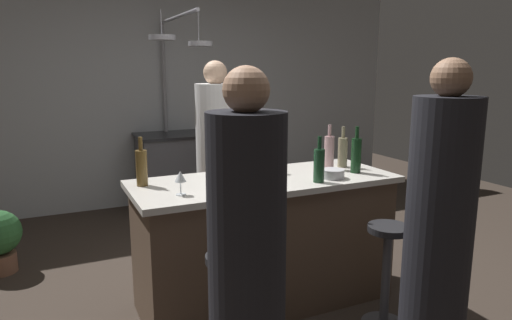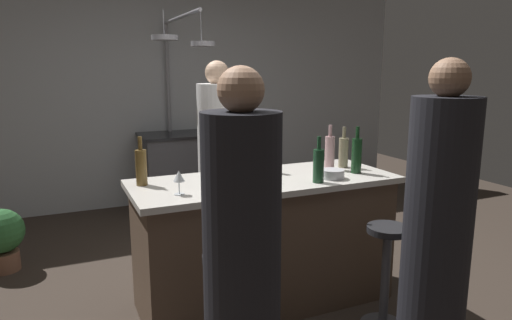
# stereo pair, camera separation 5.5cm
# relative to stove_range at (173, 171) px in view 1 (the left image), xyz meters

# --- Properties ---
(ground_plane) EXTENTS (9.00, 9.00, 0.00)m
(ground_plane) POSITION_rel_stove_range_xyz_m (0.00, -2.45, -0.45)
(ground_plane) COLOR #382D26
(back_wall) EXTENTS (6.40, 0.16, 2.60)m
(back_wall) POSITION_rel_stove_range_xyz_m (0.00, 0.40, 0.85)
(back_wall) COLOR #B2B7BC
(back_wall) RESTS_ON ground_plane
(kitchen_island) EXTENTS (1.80, 0.72, 0.90)m
(kitchen_island) POSITION_rel_stove_range_xyz_m (0.00, -2.45, 0.01)
(kitchen_island) COLOR brown
(kitchen_island) RESTS_ON ground_plane
(stove_range) EXTENTS (0.80, 0.64, 0.89)m
(stove_range) POSITION_rel_stove_range_xyz_m (0.00, 0.00, 0.00)
(stove_range) COLOR #47474C
(stove_range) RESTS_ON ground_plane
(chef) EXTENTS (0.36, 0.36, 1.70)m
(chef) POSITION_rel_stove_range_xyz_m (0.03, -1.42, 0.34)
(chef) COLOR white
(chef) RESTS_ON ground_plane
(bar_stool_right) EXTENTS (0.28, 0.28, 0.68)m
(bar_stool_right) POSITION_rel_stove_range_xyz_m (0.55, -3.07, -0.07)
(bar_stool_right) COLOR #4C4C51
(bar_stool_right) RESTS_ON ground_plane
(guest_right) EXTENTS (0.36, 0.36, 1.69)m
(guest_right) POSITION_rel_stove_range_xyz_m (0.55, -3.45, 0.34)
(guest_right) COLOR black
(guest_right) RESTS_ON ground_plane
(bar_stool_left) EXTENTS (0.28, 0.28, 0.68)m
(bar_stool_left) POSITION_rel_stove_range_xyz_m (-0.51, -3.07, -0.07)
(bar_stool_left) COLOR #4C4C51
(bar_stool_left) RESTS_ON ground_plane
(guest_left) EXTENTS (0.35, 0.35, 1.64)m
(guest_left) POSITION_rel_stove_range_xyz_m (-0.57, -3.42, 0.32)
(guest_left) COLOR black
(guest_left) RESTS_ON ground_plane
(overhead_pot_rack) EXTENTS (0.58, 1.36, 2.17)m
(overhead_pot_rack) POSITION_rel_stove_range_xyz_m (-0.06, -0.41, 1.17)
(overhead_pot_rack) COLOR gray
(overhead_pot_rack) RESTS_ON ground_plane
(pepper_mill) EXTENTS (0.05, 0.05, 0.21)m
(pepper_mill) POSITION_rel_stove_range_xyz_m (0.11, -2.30, 0.56)
(pepper_mill) COLOR #382319
(pepper_mill) RESTS_ON kitchen_island
(wine_bottle_rose) EXTENTS (0.07, 0.07, 0.33)m
(wine_bottle_rose) POSITION_rel_stove_range_xyz_m (0.56, -2.37, 0.58)
(wine_bottle_rose) COLOR #B78C8E
(wine_bottle_rose) RESTS_ON kitchen_island
(wine_bottle_red) EXTENTS (0.07, 0.07, 0.33)m
(wine_bottle_red) POSITION_rel_stove_range_xyz_m (0.66, -2.56, 0.58)
(wine_bottle_red) COLOR #143319
(wine_bottle_red) RESTS_ON kitchen_island
(wine_bottle_amber) EXTENTS (0.07, 0.07, 0.31)m
(wine_bottle_amber) POSITION_rel_stove_range_xyz_m (-0.79, -2.29, 0.57)
(wine_bottle_amber) COLOR brown
(wine_bottle_amber) RESTS_ON kitchen_island
(wine_bottle_white) EXTENTS (0.07, 0.07, 0.31)m
(wine_bottle_white) POSITION_rel_stove_range_xyz_m (0.69, -2.36, 0.57)
(wine_bottle_white) COLOR gray
(wine_bottle_white) RESTS_ON kitchen_island
(wine_bottle_green) EXTENTS (0.07, 0.07, 0.30)m
(wine_bottle_green) POSITION_rel_stove_range_xyz_m (0.27, -2.69, 0.57)
(wine_bottle_green) COLOR #193D23
(wine_bottle_green) RESTS_ON kitchen_island
(wine_glass_near_right_guest) EXTENTS (0.07, 0.07, 0.15)m
(wine_glass_near_right_guest) POSITION_rel_stove_range_xyz_m (-0.28, -2.20, 0.56)
(wine_glass_near_right_guest) COLOR silver
(wine_glass_near_right_guest) RESTS_ON kitchen_island
(wine_glass_by_chef) EXTENTS (0.07, 0.07, 0.15)m
(wine_glass_by_chef) POSITION_rel_stove_range_xyz_m (-0.63, -2.61, 0.56)
(wine_glass_by_chef) COLOR silver
(wine_glass_by_chef) RESTS_ON kitchen_island
(mixing_bowl_steel) EXTENTS (0.15, 0.15, 0.06)m
(mixing_bowl_steel) POSITION_rel_stove_range_xyz_m (0.42, -2.64, 0.48)
(mixing_bowl_steel) COLOR #B7B7BC
(mixing_bowl_steel) RESTS_ON kitchen_island
(mixing_bowl_blue) EXTENTS (0.21, 0.21, 0.07)m
(mixing_bowl_blue) POSITION_rel_stove_range_xyz_m (-0.22, -2.52, 0.49)
(mixing_bowl_blue) COLOR #334C6B
(mixing_bowl_blue) RESTS_ON kitchen_island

